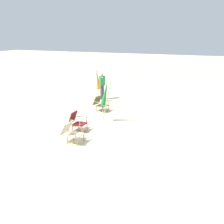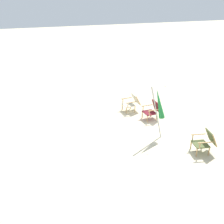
% 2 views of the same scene
% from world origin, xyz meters
% --- Properties ---
extents(ground_plane, '(80.00, 80.00, 0.00)m').
position_xyz_m(ground_plane, '(0.00, 0.00, 0.00)').
color(ground_plane, beige).
extents(beach_chair_front_left, '(0.60, 0.68, 0.82)m').
position_xyz_m(beach_chair_front_left, '(1.27, 0.27, 0.43)').
color(beach_chair_front_left, maroon).
rests_on(beach_chair_front_left, ground).
extents(beach_chair_front_right, '(0.60, 0.76, 0.78)m').
position_xyz_m(beach_chair_front_right, '(2.40, 0.71, 0.42)').
color(beach_chair_front_right, beige).
rests_on(beach_chair_front_right, ground).
extents(beach_chair_far_center, '(0.73, 0.84, 0.80)m').
position_xyz_m(beach_chair_far_center, '(-1.72, -0.05, 0.43)').
color(beach_chair_far_center, '#515B33').
rests_on(beach_chair_far_center, ground).
extents(umbrella_furled_green, '(0.33, 0.61, 2.07)m').
position_xyz_m(umbrella_furled_green, '(-0.23, 0.92, 1.36)').
color(umbrella_furled_green, '#B7B2A8').
rests_on(umbrella_furled_green, ground).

